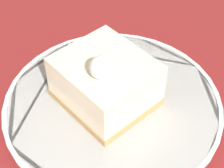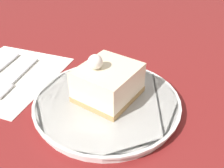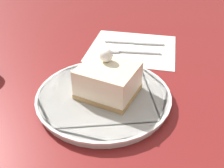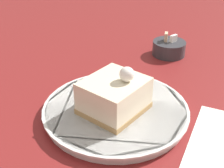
# 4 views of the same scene
# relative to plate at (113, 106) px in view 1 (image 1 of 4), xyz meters

# --- Properties ---
(ground_plane) EXTENTS (4.00, 4.00, 0.00)m
(ground_plane) POSITION_rel_plate_xyz_m (0.01, -0.02, -0.01)
(ground_plane) COLOR maroon
(plate) EXTENTS (0.27, 0.27, 0.02)m
(plate) POSITION_rel_plate_xyz_m (0.00, 0.00, 0.00)
(plate) COLOR silver
(plate) RESTS_ON ground_plane
(cake_slice) EXTENTS (0.11, 0.12, 0.09)m
(cake_slice) POSITION_rel_plate_xyz_m (0.00, -0.01, 0.04)
(cake_slice) COLOR #AD8451
(cake_slice) RESTS_ON plate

